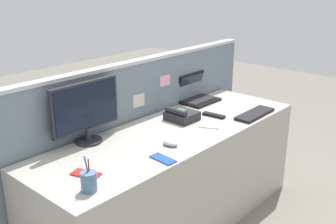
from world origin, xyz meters
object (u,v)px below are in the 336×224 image
desktop_monitor (86,109)px  desk_phone (181,115)px  laptop (195,94)px  cell_phone_white_slab (210,126)px  cell_phone_blue_case (163,159)px  tv_remote (214,115)px  pen_cup (89,181)px  computer_mouse_right_hand (170,143)px  keyboard_main (255,114)px  cell_phone_red_case (86,174)px

desktop_monitor → desk_phone: bearing=-15.3°
laptop → cell_phone_white_slab: bearing=-131.8°
cell_phone_blue_case → tv_remote: (0.77, 0.20, 0.01)m
pen_cup → cell_phone_blue_case: bearing=-4.2°
desk_phone → pen_cup: bearing=-164.1°
desktop_monitor → desk_phone: 0.72m
computer_mouse_right_hand → tv_remote: (0.60, 0.11, -0.01)m
keyboard_main → computer_mouse_right_hand: size_ratio=3.73×
pen_cup → cell_phone_white_slab: pen_cup is taller
keyboard_main → pen_cup: bearing=177.5°
keyboard_main → cell_phone_red_case: (-1.39, 0.18, -0.01)m
keyboard_main → computer_mouse_right_hand: bearing=171.9°
desktop_monitor → cell_phone_white_slab: (0.71, -0.41, -0.21)m
cell_phone_white_slab → cell_phone_red_case: bearing=149.9°
keyboard_main → cell_phone_red_case: bearing=171.6°
laptop → cell_phone_white_slab: laptop is taller
laptop → keyboard_main: laptop is taller
keyboard_main → desk_phone: bearing=141.0°
laptop → cell_phone_blue_case: size_ratio=1.95×
keyboard_main → tv_remote: keyboard_main is taller
laptop → computer_mouse_right_hand: 0.92m
computer_mouse_right_hand → cell_phone_blue_case: (-0.17, -0.10, -0.01)m
keyboard_main → cell_phone_white_slab: size_ratio=2.57×
computer_mouse_right_hand → cell_phone_red_case: 0.58m
keyboard_main → tv_remote: bearing=135.4°
desktop_monitor → laptop: (1.10, 0.02, -0.16)m
computer_mouse_right_hand → cell_phone_red_case: bearing=161.7°
desk_phone → tv_remote: bearing=-31.3°
cell_phone_white_slab → desktop_monitor: bearing=123.8°
keyboard_main → tv_remote: (-0.22, 0.21, -0.00)m
computer_mouse_right_hand → tv_remote: size_ratio=0.59×
desk_phone → tv_remote: size_ratio=1.17×
cell_phone_red_case → pen_cup: bearing=-140.2°
desktop_monitor → cell_phone_blue_case: desktop_monitor is taller
keyboard_main → cell_phone_white_slab: keyboard_main is taller
desktop_monitor → computer_mouse_right_hand: size_ratio=4.79×
pen_cup → tv_remote: pen_cup is taller
cell_phone_white_slab → cell_phone_red_case: same height
pen_cup → desk_phone: bearing=15.9°
cell_phone_white_slab → tv_remote: tv_remote is taller
cell_phone_blue_case → tv_remote: size_ratio=0.91×
laptop → cell_phone_white_slab: size_ratio=2.08×
pen_cup → cell_phone_white_slab: 1.07m
pen_cup → cell_phone_red_case: size_ratio=1.22×
pen_cup → cell_phone_white_slab: size_ratio=1.27×
laptop → pen_cup: (-1.46, -0.51, -0.00)m
desk_phone → tv_remote: desk_phone is taller
desktop_monitor → keyboard_main: size_ratio=1.28×
keyboard_main → computer_mouse_right_hand: (-0.82, 0.10, 0.01)m
laptop → cell_phone_red_case: laptop is taller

